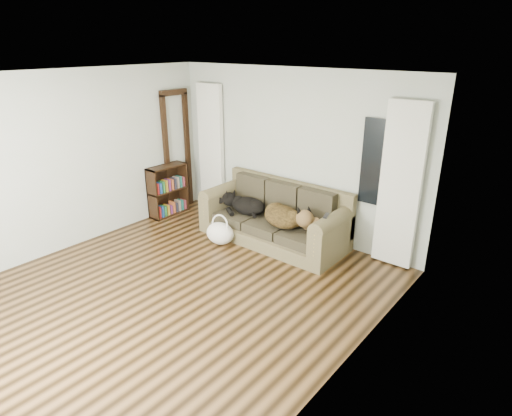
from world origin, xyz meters
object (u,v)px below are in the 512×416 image
Objects in this scene: dog_black_lab at (246,205)px; bookshelf at (168,188)px; tote_bag at (220,234)px; sofa at (273,214)px; dog_shepherd at (285,217)px.

dog_black_lab is 1.64m from bookshelf.
tote_bag is at bearing -15.80° from bookshelf.
bookshelf is at bearing -172.16° from sofa.
sofa is 2.54× the size of bookshelf.
tote_bag is (-0.86, -0.53, -0.33)m from dog_shepherd.
bookshelf is (-2.42, -0.22, 0.01)m from dog_shepherd.
tote_bag is (-0.05, -0.56, -0.32)m from dog_black_lab.
dog_shepherd is (0.80, -0.04, 0.01)m from dog_black_lab.
dog_shepherd is at bearing -13.82° from sofa.
dog_black_lab is at bearing -176.29° from sofa.
sofa is at bearing 3.06° from bookshelf.
dog_black_lab is 0.65m from tote_bag.
bookshelf is at bearing 168.98° from tote_bag.
bookshelf is (-1.61, -0.26, 0.02)m from dog_black_lab.
dog_shepherd reaches higher than dog_black_lab.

